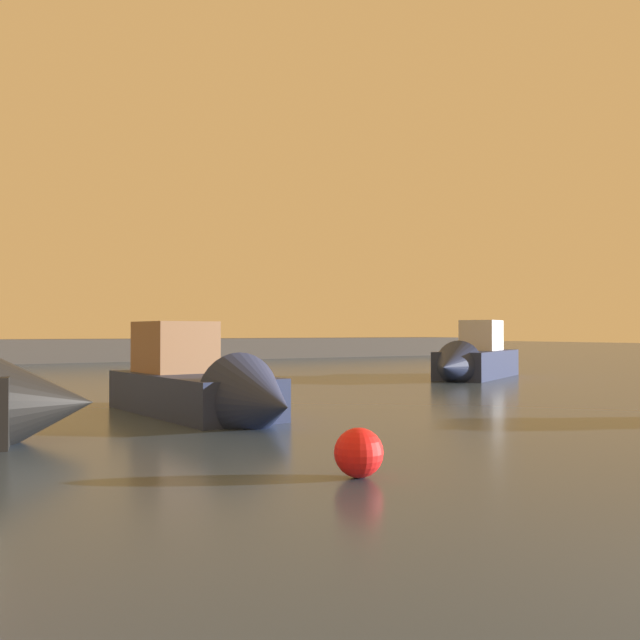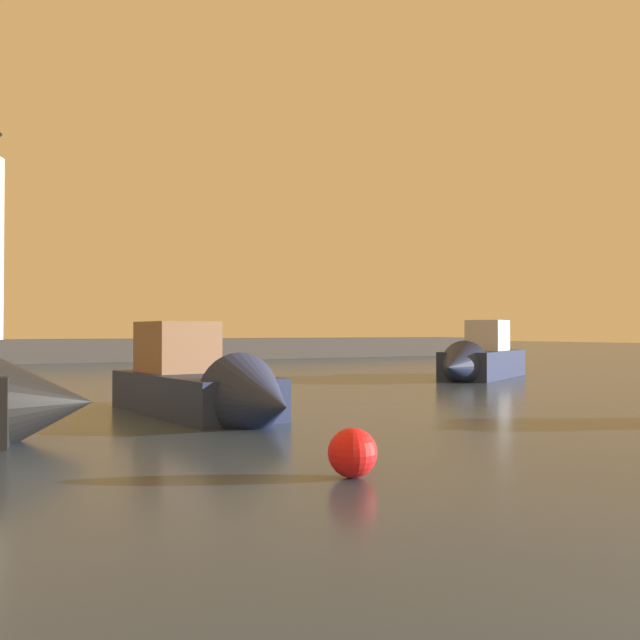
# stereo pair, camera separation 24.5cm
# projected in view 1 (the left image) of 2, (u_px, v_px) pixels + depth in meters

# --- Properties ---
(ground_plane) EXTENTS (220.00, 220.00, 0.00)m
(ground_plane) POSITION_uv_depth(u_px,v_px,m) (137.00, 388.00, 25.63)
(ground_plane) COLOR #2D3D51
(breakwater) EXTENTS (70.87, 4.72, 1.59)m
(breakwater) POSITION_uv_depth(u_px,v_px,m) (40.00, 351.00, 47.04)
(breakwater) COLOR #423F3D
(breakwater) RESTS_ON ground_plane
(motorboat_2) EXTENTS (2.96, 7.58, 2.88)m
(motorboat_2) POSITION_uv_depth(u_px,v_px,m) (209.00, 388.00, 16.70)
(motorboat_2) COLOR #1E284C
(motorboat_2) RESTS_ON ground_plane
(motorboat_3) EXTENTS (7.85, 5.83, 3.01)m
(motorboat_3) POSITION_uv_depth(u_px,v_px,m) (471.00, 360.00, 30.63)
(motorboat_3) COLOR #1E284C
(motorboat_3) RESTS_ON ground_plane
(mooring_buoy) EXTENTS (0.72, 0.72, 0.72)m
(mooring_buoy) POSITION_uv_depth(u_px,v_px,m) (359.00, 453.00, 9.86)
(mooring_buoy) COLOR red
(mooring_buoy) RESTS_ON ground_plane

